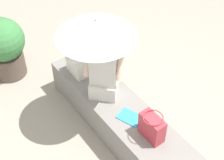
% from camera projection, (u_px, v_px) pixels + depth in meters
% --- Properties ---
extents(ground_plane, '(14.00, 14.00, 0.00)m').
position_uv_depth(ground_plane, '(120.00, 130.00, 4.63)').
color(ground_plane, '#9E9384').
extents(stone_bench, '(2.47, 0.59, 0.48)m').
position_uv_depth(stone_bench, '(120.00, 119.00, 4.46)').
color(stone_bench, gray).
rests_on(stone_bench, ground).
extents(person_seated, '(0.48, 0.46, 0.90)m').
position_uv_depth(person_seated, '(104.00, 71.00, 4.19)').
color(person_seated, beige).
rests_on(person_seated, stone_bench).
extents(parasol, '(0.92, 0.92, 1.15)m').
position_uv_depth(parasol, '(96.00, 28.00, 3.76)').
color(parasol, '#B7B7BC').
rests_on(parasol, stone_bench).
extents(handbag_black, '(0.31, 0.23, 0.33)m').
position_uv_depth(handbag_black, '(152.00, 127.00, 3.85)').
color(handbag_black, '#B2333D').
rests_on(handbag_black, stone_bench).
extents(tote_bag_canvas, '(0.32, 0.23, 0.27)m').
position_uv_depth(tote_bag_canvas, '(77.00, 66.00, 4.65)').
color(tote_bag_canvas, silver).
rests_on(tote_bag_canvas, stone_bench).
extents(magazine, '(0.33, 0.28, 0.01)m').
position_uv_depth(magazine, '(130.00, 117.00, 4.16)').
color(magazine, '#339ED1').
rests_on(magazine, stone_bench).
extents(planter_near, '(0.57, 0.57, 0.90)m').
position_uv_depth(planter_near, '(3.00, 43.00, 5.22)').
color(planter_near, brown).
rests_on(planter_near, ground).
extents(planter_far, '(0.65, 0.65, 0.97)m').
position_uv_depth(planter_far, '(4.00, 46.00, 5.09)').
color(planter_far, brown).
rests_on(planter_far, ground).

